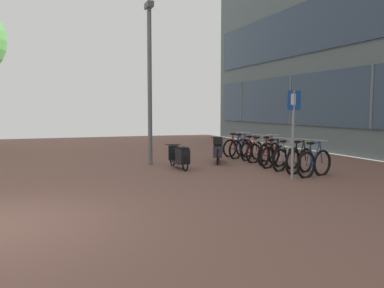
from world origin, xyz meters
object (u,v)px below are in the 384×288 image
bicycle_rack_01 (300,161)px  bicycle_rack_08 (236,147)px  bicycle_rack_04 (269,154)px  bicycle_rack_00 (314,163)px  bicycle_rack_06 (252,151)px  bicycle_rack_02 (286,159)px  parking_sign (293,124)px  lamp_post (150,75)px  bicycle_rack_07 (241,149)px  bicycle_rack_03 (274,156)px  bicycle_rack_05 (260,152)px  scooter_mid (180,157)px  scooter_near (218,150)px

bicycle_rack_01 → bicycle_rack_08: 4.41m
bicycle_rack_08 → bicycle_rack_04: bearing=-91.1°
bicycle_rack_00 → bicycle_rack_08: bearing=88.3°
bicycle_rack_01 → bicycle_rack_06: 3.15m
bicycle_rack_02 → parking_sign: 1.94m
bicycle_rack_01 → bicycle_rack_04: 1.89m
bicycle_rack_08 → lamp_post: lamp_post is taller
parking_sign → bicycle_rack_02: bearing=62.2°
bicycle_rack_04 → bicycle_rack_07: (-0.05, 1.89, -0.01)m
bicycle_rack_07 → bicycle_rack_03: bearing=-93.3°
bicycle_rack_05 → bicycle_rack_07: size_ratio=0.99×
bicycle_rack_03 → bicycle_rack_08: bearing=85.5°
bicycle_rack_06 → bicycle_rack_08: (-0.00, 1.26, 0.01)m
bicycle_rack_00 → bicycle_rack_03: size_ratio=1.10×
bicycle_rack_07 → scooter_mid: 3.53m
bicycle_rack_02 → bicycle_rack_01: bearing=-87.3°
bicycle_rack_05 → bicycle_rack_02: bearing=-95.5°
bicycle_rack_02 → bicycle_rack_05: 1.90m
bicycle_rack_08 → parking_sign: (-0.95, -5.20, 1.09)m
bicycle_rack_05 → bicycle_rack_07: 1.26m
bicycle_rack_00 → bicycle_rack_03: 1.89m
scooter_near → parking_sign: size_ratio=0.73×
bicycle_rack_03 → scooter_mid: size_ratio=0.76×
scooter_mid → lamp_post: 2.91m
bicycle_rack_06 → bicycle_rack_04: bearing=-92.2°
scooter_mid → parking_sign: bearing=-51.7°
bicycle_rack_05 → bicycle_rack_08: size_ratio=0.97×
bicycle_rack_02 → scooter_mid: (-2.92, 1.33, 0.03)m
bicycle_rack_07 → scooter_mid: (-3.02, -1.82, 0.02)m
bicycle_rack_08 → scooter_mid: size_ratio=0.80×
bicycle_rack_01 → bicycle_rack_02: 0.63m
bicycle_rack_04 → bicycle_rack_07: 1.89m
lamp_post → bicycle_rack_05: bearing=-10.1°
bicycle_rack_06 → bicycle_rack_05: bearing=-92.3°
bicycle_rack_02 → bicycle_rack_08: size_ratio=0.98×
scooter_mid → lamp_post: size_ratio=0.32×
bicycle_rack_04 → bicycle_rack_08: bicycle_rack_04 is taller
bicycle_rack_00 → lamp_post: size_ratio=0.27×
bicycle_rack_03 → bicycle_rack_06: 1.91m
bicycle_rack_02 → bicycle_rack_05: (0.18, 1.89, -0.00)m
bicycle_rack_04 → bicycle_rack_05: size_ratio=0.99×
bicycle_rack_08 → bicycle_rack_05: bearing=-90.7°
bicycle_rack_02 → scooter_mid: size_ratio=0.79×
bicycle_rack_04 → scooter_near: bearing=148.4°
bicycle_rack_08 → lamp_post: bearing=-162.0°
bicycle_rack_08 → scooter_near: bearing=-132.6°
bicycle_rack_03 → bicycle_rack_04: bicycle_rack_04 is taller
bicycle_rack_02 → bicycle_rack_06: (0.21, 2.52, -0.01)m
parking_sign → bicycle_rack_07: bearing=79.4°
bicycle_rack_06 → scooter_mid: bearing=-159.2°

